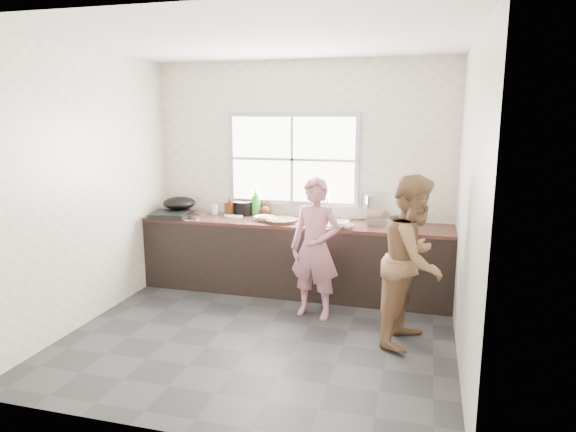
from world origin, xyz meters
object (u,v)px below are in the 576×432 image
(person_side, at_px, (413,260))
(bowl_mince, at_px, (264,218))
(glass_jar, at_px, (215,209))
(pot_lid_right, at_px, (203,213))
(bottle_brown_short, at_px, (265,209))
(pot_lid_left, at_px, (191,219))
(black_pot, at_px, (243,208))
(wok, at_px, (179,203))
(woman, at_px, (315,253))
(dish_rack, at_px, (384,209))
(bottle_brown_tall, at_px, (230,207))
(burner, at_px, (169,215))
(bowl_held, at_px, (347,226))
(bottle_green, at_px, (256,202))
(plate_food, at_px, (234,215))
(bowl_crabs, at_px, (339,225))
(cutting_board, at_px, (281,220))

(person_side, relative_size, bowl_mince, 7.14)
(person_side, bearing_deg, glass_jar, 80.11)
(bowl_mince, xyz_separation_m, pot_lid_right, (-0.89, 0.24, -0.02))
(bottle_brown_short, distance_m, pot_lid_left, 0.90)
(bowl_mince, xyz_separation_m, pot_lid_left, (-0.86, -0.15, -0.02))
(bowl_mince, distance_m, black_pot, 0.44)
(person_side, height_order, wok, person_side)
(woman, xyz_separation_m, person_side, (0.99, -0.37, 0.10))
(dish_rack, distance_m, pot_lid_right, 2.26)
(wok, distance_m, pot_lid_left, 0.41)
(bottle_brown_tall, xyz_separation_m, burner, (-0.67, -0.30, -0.08))
(bowl_mince, relative_size, dish_rack, 0.48)
(bowl_held, relative_size, black_pot, 0.77)
(woman, distance_m, bottle_green, 1.34)
(plate_food, bearing_deg, dish_rack, 1.44)
(person_side, relative_size, bottle_brown_short, 10.22)
(bowl_crabs, height_order, glass_jar, glass_jar)
(bowl_held, distance_m, plate_food, 1.47)
(glass_jar, bearing_deg, pot_lid_left, -109.77)
(person_side, distance_m, plate_food, 2.44)
(bowl_held, height_order, plate_food, bowl_held)
(bottle_brown_short, bearing_deg, burner, -159.96)
(cutting_board, bearing_deg, burner, -176.75)
(person_side, bearing_deg, pot_lid_right, 81.40)
(glass_jar, distance_m, pot_lid_left, 0.41)
(pot_lid_left, bearing_deg, woman, -15.56)
(burner, bearing_deg, bowl_crabs, -1.14)
(glass_jar, distance_m, dish_rack, 2.09)
(black_pot, bearing_deg, pot_lid_right, -178.42)
(dish_rack, bearing_deg, bowl_crabs, -161.36)
(bottle_green, bearing_deg, pot_lid_left, -146.33)
(dish_rack, distance_m, pot_lid_left, 2.25)
(burner, bearing_deg, pot_lid_left, -7.59)
(woman, relative_size, bottle_brown_short, 8.91)
(woman, relative_size, plate_food, 5.75)
(woman, xyz_separation_m, wok, (-1.89, 0.71, 0.31))
(pot_lid_right, bearing_deg, bottle_brown_tall, -6.76)
(dish_rack, bearing_deg, person_side, -90.67)
(bowl_held, bearing_deg, bowl_mince, 171.49)
(bowl_crabs, bearing_deg, pot_lid_left, 179.99)
(glass_jar, bearing_deg, person_side, -25.88)
(black_pot, distance_m, glass_jar, 0.37)
(woman, height_order, bottle_brown_short, woman)
(bowl_mince, xyz_separation_m, bottle_brown_short, (-0.08, 0.29, 0.05))
(bowl_crabs, relative_size, glass_jar, 1.67)
(pot_lid_right, bearing_deg, pot_lid_left, -85.52)
(glass_jar, xyz_separation_m, pot_lid_right, (-0.17, 0.01, -0.05))
(woman, distance_m, bottle_brown_tall, 1.50)
(bowl_crabs, distance_m, bottle_brown_short, 1.08)
(dish_rack, bearing_deg, wok, 163.40)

